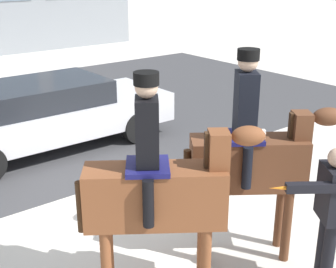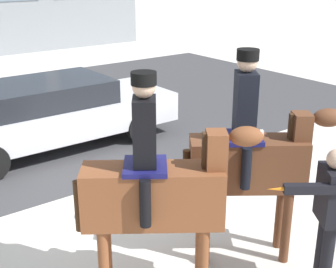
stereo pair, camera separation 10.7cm
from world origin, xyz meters
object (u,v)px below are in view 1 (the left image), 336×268
(pedestrian_bystander, at_px, (330,210))
(mounted_horse_companion, at_px, (251,156))
(mounted_horse_lead, at_px, (159,188))
(street_car_near_lane, at_px, (46,113))

(pedestrian_bystander, bearing_deg, mounted_horse_companion, -46.85)
(mounted_horse_lead, bearing_deg, mounted_horse_companion, 32.99)
(mounted_horse_lead, height_order, street_car_near_lane, mounted_horse_lead)
(street_car_near_lane, bearing_deg, pedestrian_bystander, -85.20)
(mounted_horse_companion, bearing_deg, mounted_horse_lead, -146.51)
(mounted_horse_lead, relative_size, mounted_horse_companion, 0.97)
(pedestrian_bystander, height_order, street_car_near_lane, pedestrian_bystander)
(mounted_horse_companion, relative_size, pedestrian_bystander, 1.51)
(mounted_horse_companion, xyz_separation_m, street_car_near_lane, (-0.37, 4.82, -0.59))
(mounted_horse_lead, distance_m, street_car_near_lane, 4.88)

